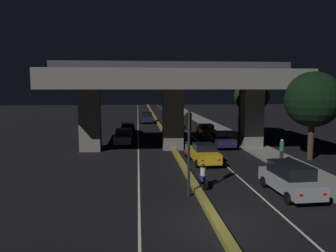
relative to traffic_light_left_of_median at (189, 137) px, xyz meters
name	(u,v)px	position (x,y,z in m)	size (l,w,h in m)	color
ground_plane	(215,224)	(0.61, -3.75, -3.23)	(200.00, 200.00, 0.00)	black
lane_line_left_inner	(138,127)	(-2.68, 31.25, -3.23)	(0.12, 126.00, 0.00)	beige
lane_line_right_inner	(182,127)	(3.90, 31.25, -3.23)	(0.12, 126.00, 0.00)	beige
median_divider	(160,126)	(0.61, 31.25, -3.09)	(0.42, 126.00, 0.27)	olive
sidewalk_right	(226,132)	(8.69, 24.25, -3.15)	(2.81, 126.00, 0.16)	gray
elevated_overpass	(173,84)	(0.61, 13.62, 2.96)	(22.65, 10.11, 8.30)	slate
traffic_light_left_of_median	(189,137)	(0.00, 0.00, 0.00)	(0.30, 0.49, 4.73)	black
street_lamp	(236,98)	(7.52, 16.26, 1.61)	(2.71, 0.32, 8.12)	#2D2D30
car_silver_lead	(290,178)	(5.61, -0.28, -2.32)	(2.05, 4.54, 1.75)	gray
car_taxi_yellow_second	(204,153)	(2.40, 7.58, -2.45)	(2.01, 4.34, 1.56)	gold
car_dark_blue_third	(221,139)	(5.49, 14.37, -2.46)	(2.11, 4.58, 1.51)	#141938
car_taxi_yellow_fourth	(206,130)	(5.53, 21.57, -2.45)	(1.86, 4.07, 1.49)	gold
car_silver_fifth	(174,122)	(2.47, 29.40, -2.22)	(2.05, 4.14, 1.95)	gray
car_grey_lead_oncoming	(123,137)	(-4.22, 16.74, -2.41)	(1.93, 4.24, 1.60)	#515459
car_dark_green_second_oncoming	(128,128)	(-4.00, 25.22, -2.52)	(2.01, 4.43, 1.40)	black
car_dark_blue_third_oncoming	(147,118)	(-1.22, 37.22, -2.31)	(2.12, 4.09, 1.79)	#141938
motorcycle_blue_filtering_near	(203,177)	(1.13, 1.56, -2.63)	(0.34, 1.80, 1.39)	black
motorcycle_red_filtering_mid	(187,151)	(1.36, 9.47, -2.61)	(0.34, 1.77, 1.44)	black
motorcycle_black_filtering_far	(178,138)	(1.53, 16.96, -2.64)	(0.34, 1.80, 1.38)	black
pedestrian_on_sidewalk	(282,150)	(8.35, 6.84, -2.17)	(0.33, 0.33, 1.77)	black
roadside_tree_kerbside_near	(313,100)	(11.35, 8.09, 1.68)	(4.49, 4.49, 7.18)	#38281C
roadside_tree_kerbside_mid	(252,96)	(11.17, 21.85, 1.66)	(4.25, 4.25, 7.03)	#2D2116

